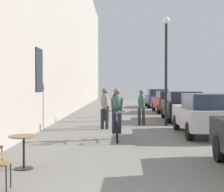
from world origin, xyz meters
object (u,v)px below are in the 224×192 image
(pedestrian_far, at_px, (106,103))
(pedestrian_near, at_px, (105,106))
(cafe_table_mid, at_px, (24,145))
(street_lamp, at_px, (166,57))
(parked_car_fifth, at_px, (157,98))
(pedestrian_furthest, at_px, (115,101))
(parked_car_second, at_px, (205,114))
(parked_car_fourth, at_px, (168,101))
(parked_car_third, at_px, (182,106))
(cyclist_on_bicycle, at_px, (117,115))
(pedestrian_mid, at_px, (141,105))

(pedestrian_far, bearing_deg, pedestrian_near, -88.59)
(cafe_table_mid, xyz_separation_m, pedestrian_far, (1.35, 10.48, 0.38))
(street_lamp, height_order, parked_car_fifth, street_lamp)
(pedestrian_near, relative_size, pedestrian_furthest, 1.07)
(parked_car_second, xyz_separation_m, parked_car_fifth, (0.09, 17.22, 0.01))
(parked_car_fourth, xyz_separation_m, parked_car_fifth, (-0.06, 6.15, 0.04))
(pedestrian_near, height_order, parked_car_fifth, pedestrian_near)
(pedestrian_furthest, height_order, parked_car_second, pedestrian_furthest)
(parked_car_third, height_order, parked_car_fourth, parked_car_third)
(parked_car_second, bearing_deg, pedestrian_far, 126.76)
(parked_car_third, xyz_separation_m, parked_car_fifth, (-0.00, 11.90, 0.01))
(cyclist_on_bicycle, relative_size, pedestrian_far, 1.09)
(pedestrian_mid, distance_m, parked_car_fifth, 14.10)
(pedestrian_near, height_order, street_lamp, street_lamp)
(cyclist_on_bicycle, bearing_deg, pedestrian_near, 100.35)
(cyclist_on_bicycle, xyz_separation_m, parked_car_second, (3.22, 1.19, -0.02))
(street_lamp, xyz_separation_m, parked_car_third, (1.13, 2.30, -2.32))
(parked_car_third, xyz_separation_m, parked_car_fourth, (0.06, 5.75, -0.03))
(pedestrian_far, relative_size, parked_car_third, 0.37)
(pedestrian_near, xyz_separation_m, parked_car_third, (3.85, 3.58, -0.17))
(parked_car_second, xyz_separation_m, parked_car_third, (0.10, 5.31, 0.00))
(parked_car_fifth, bearing_deg, pedestrian_near, -103.95)
(parked_car_fifth, bearing_deg, pedestrian_far, -108.01)
(pedestrian_near, xyz_separation_m, pedestrian_furthest, (0.37, 5.93, -0.06))
(parked_car_second, bearing_deg, cyclist_on_bicycle, -159.77)
(cyclist_on_bicycle, xyz_separation_m, pedestrian_furthest, (-0.17, 8.85, 0.09))
(cyclist_on_bicycle, relative_size, pedestrian_furthest, 1.10)
(pedestrian_mid, distance_m, street_lamp, 2.46)
(cafe_table_mid, height_order, parked_car_fifth, parked_car_fifth)
(parked_car_fifth, bearing_deg, street_lamp, -94.54)
(cyclist_on_bicycle, xyz_separation_m, pedestrian_near, (-0.53, 2.92, 0.15))
(pedestrian_furthest, xyz_separation_m, parked_car_second, (3.38, -7.66, -0.11))
(cafe_table_mid, height_order, pedestrian_furthest, pedestrian_furthest)
(pedestrian_far, bearing_deg, street_lamp, -37.15)
(parked_car_second, height_order, parked_car_fourth, parked_car_second)
(cafe_table_mid, bearing_deg, parked_car_fifth, 76.83)
(pedestrian_mid, xyz_separation_m, street_lamp, (1.09, -0.28, 2.19))
(pedestrian_far, relative_size, street_lamp, 0.33)
(cyclist_on_bicycle, height_order, parked_car_third, cyclist_on_bicycle)
(cafe_table_mid, bearing_deg, pedestrian_mid, 70.47)
(pedestrian_near, relative_size, street_lamp, 0.35)
(pedestrian_furthest, relative_size, parked_car_fifth, 0.37)
(pedestrian_furthest, bearing_deg, street_lamp, -63.19)
(cyclist_on_bicycle, distance_m, parked_car_fourth, 12.70)
(pedestrian_furthest, bearing_deg, pedestrian_near, -93.53)
(street_lamp, height_order, parked_car_fourth, street_lamp)
(street_lamp, relative_size, parked_car_fifth, 1.12)
(cyclist_on_bicycle, distance_m, parked_car_fifth, 18.70)
(pedestrian_near, relative_size, parked_car_fourth, 0.41)
(cyclist_on_bicycle, height_order, pedestrian_far, cyclist_on_bicycle)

